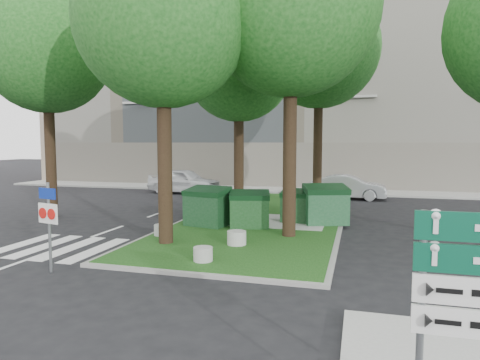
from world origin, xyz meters
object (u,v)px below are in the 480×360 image
(bollard_mid, at_px, (237,238))
(directional_sign, at_px, (480,298))
(tree_median_near_left, at_px, (166,3))
(dumpster_b, at_px, (250,209))
(dumpster_d, at_px, (326,205))
(car_white, at_px, (184,181))
(dumpster_a, at_px, (207,207))
(tree_median_mid, at_px, (241,56))
(tree_median_far, at_px, (321,36))
(traffic_sign_pole, at_px, (49,215))
(car_silver, at_px, (348,187))
(litter_bin, at_px, (337,200))
(tree_street_left, at_px, (49,35))
(dumpster_c, at_px, (299,206))
(bollard_left, at_px, (162,230))
(bollard_right, at_px, (203,254))

(bollard_mid, height_order, directional_sign, directional_sign)
(tree_median_near_left, height_order, dumpster_b, tree_median_near_left)
(dumpster_d, relative_size, car_white, 0.41)
(car_white, bearing_deg, dumpster_a, -145.91)
(tree_median_mid, height_order, tree_median_far, tree_median_far)
(traffic_sign_pole, relative_size, car_silver, 0.53)
(tree_median_mid, bearing_deg, litter_bin, 29.27)
(tree_street_left, xyz_separation_m, directional_sign, (13.74, -11.06, -5.92))
(car_silver, bearing_deg, litter_bin, 177.72)
(dumpster_c, height_order, car_white, car_white)
(bollard_left, distance_m, traffic_sign_pole, 4.39)
(dumpster_d, distance_m, car_white, 12.70)
(car_silver, bearing_deg, tree_median_near_left, 162.35)
(litter_bin, bearing_deg, bollard_right, -105.32)
(dumpster_a, xyz_separation_m, car_silver, (4.85, 10.03, -0.13))
(tree_median_far, relative_size, dumpster_c, 8.46)
(dumpster_a, bearing_deg, tree_street_left, -172.24)
(bollard_left, relative_size, bollard_right, 0.99)
(bollard_right, bearing_deg, car_white, 114.79)
(tree_median_near_left, bearing_deg, litter_bin, 62.35)
(dumpster_c, bearing_deg, litter_bin, 76.49)
(car_silver, bearing_deg, tree_street_left, 131.73)
(dumpster_d, distance_m, car_silver, 8.54)
(tree_median_mid, xyz_separation_m, dumpster_a, (-0.31, -3.59, -6.16))
(bollard_right, relative_size, litter_bin, 0.72)
(dumpster_a, distance_m, dumpster_b, 1.60)
(tree_median_far, height_order, car_white, tree_median_far)
(car_silver, bearing_deg, dumpster_d, 179.41)
(tree_median_far, xyz_separation_m, bollard_mid, (-1.61, -9.22, -7.99))
(tree_median_far, relative_size, directional_sign, 4.91)
(traffic_sign_pole, bearing_deg, tree_median_mid, 90.97)
(dumpster_b, bearing_deg, tree_median_mid, 96.60)
(dumpster_a, xyz_separation_m, directional_sign, (6.55, -10.47, 0.92))
(dumpster_d, xyz_separation_m, car_silver, (0.63, 8.52, -0.15))
(tree_street_left, distance_m, directional_sign, 18.60)
(dumpster_c, height_order, bollard_right, dumpster_c)
(car_white, bearing_deg, dumpster_c, -128.27)
(traffic_sign_pole, height_order, car_white, traffic_sign_pole)
(bollard_right, distance_m, litter_bin, 10.88)
(tree_median_far, xyz_separation_m, directional_sign, (3.04, -17.06, -6.59))
(tree_median_far, relative_size, traffic_sign_pole, 5.35)
(tree_median_far, height_order, dumpster_b, tree_median_far)
(bollard_right, bearing_deg, tree_street_left, 149.32)
(bollard_right, height_order, car_silver, car_silver)
(dumpster_a, xyz_separation_m, dumpster_d, (4.22, 1.52, 0.03))
(dumpster_d, height_order, bollard_mid, dumpster_d)
(litter_bin, relative_size, traffic_sign_pole, 0.32)
(tree_median_far, distance_m, dumpster_c, 9.07)
(tree_street_left, distance_m, traffic_sign_pole, 10.61)
(dumpster_c, bearing_deg, dumpster_b, -133.69)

